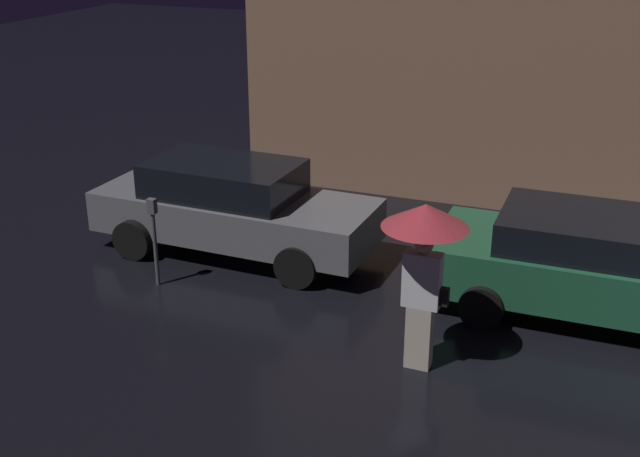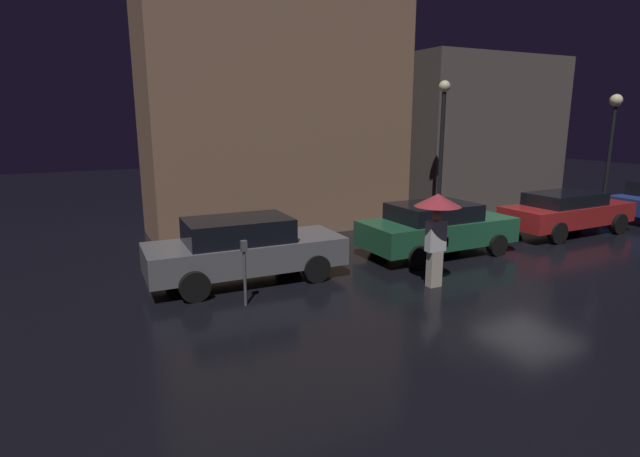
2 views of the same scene
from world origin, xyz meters
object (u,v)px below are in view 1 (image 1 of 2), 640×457
parked_car_green (594,264)px  pedestrian_with_umbrella (424,243)px  parking_meter (154,233)px  parked_car_grey (232,206)px

parked_car_green → pedestrian_with_umbrella: 2.97m
parked_car_green → parking_meter: 6.17m
pedestrian_with_umbrella → parking_meter: (-4.18, 0.78, -0.81)m
parked_car_green → pedestrian_with_umbrella: (-1.83, -2.17, 0.89)m
parked_car_green → parking_meter: parked_car_green is taller
pedestrian_with_umbrella → parking_meter: pedestrian_with_umbrella is taller
parked_car_grey → pedestrian_with_umbrella: 4.43m
pedestrian_with_umbrella → parking_meter: 4.33m
parked_car_grey → parked_car_green: (5.52, -0.13, -0.03)m
parked_car_green → parking_meter: bearing=-167.0°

